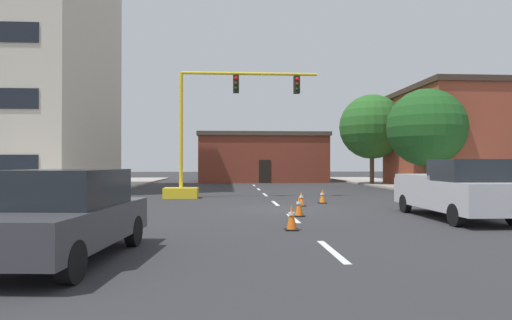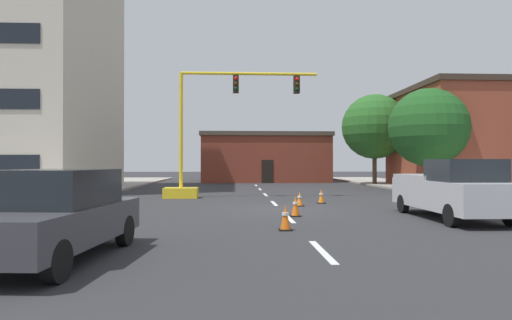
{
  "view_description": "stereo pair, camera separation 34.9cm",
  "coord_description": "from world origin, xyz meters",
  "px_view_note": "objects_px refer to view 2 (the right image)",
  "views": [
    {
      "loc": [
        -2.2,
        -17.5,
        1.86
      ],
      "look_at": [
        -0.63,
        6.59,
        2.05
      ],
      "focal_mm": 30.3,
      "sensor_mm": 36.0,
      "label": 1
    },
    {
      "loc": [
        -1.86,
        -17.52,
        1.86
      ],
      "look_at": [
        -0.63,
        6.59,
        2.05
      ],
      "focal_mm": 30.3,
      "sensor_mm": 36.0,
      "label": 2
    }
  ],
  "objects_px": {
    "tree_right_mid": "(428,127)",
    "sedan_dark_gray_near_left": "(56,214)",
    "pickup_truck_silver": "(452,190)",
    "traffic_cone_roadside_a": "(321,196)",
    "traffic_cone_roadside_c": "(285,218)",
    "traffic_signal_gantry": "(200,157)",
    "tree_right_far": "(374,127)",
    "traffic_cone_roadside_d": "(300,199)",
    "traffic_cone_roadside_b": "(295,206)"
  },
  "relations": [
    {
      "from": "traffic_signal_gantry",
      "to": "traffic_cone_roadside_c",
      "type": "distance_m",
      "value": 12.12
    },
    {
      "from": "traffic_signal_gantry",
      "to": "traffic_cone_roadside_a",
      "type": "height_order",
      "value": "traffic_signal_gantry"
    },
    {
      "from": "traffic_signal_gantry",
      "to": "traffic_cone_roadside_a",
      "type": "bearing_deg",
      "value": -30.99
    },
    {
      "from": "tree_right_mid",
      "to": "tree_right_far",
      "type": "height_order",
      "value": "tree_right_far"
    },
    {
      "from": "traffic_cone_roadside_b",
      "to": "traffic_cone_roadside_c",
      "type": "height_order",
      "value": "traffic_cone_roadside_b"
    },
    {
      "from": "traffic_signal_gantry",
      "to": "traffic_cone_roadside_a",
      "type": "relative_size",
      "value": 12.35
    },
    {
      "from": "traffic_signal_gantry",
      "to": "tree_right_far",
      "type": "height_order",
      "value": "tree_right_far"
    },
    {
      "from": "pickup_truck_silver",
      "to": "traffic_signal_gantry",
      "type": "bearing_deg",
      "value": 134.1
    },
    {
      "from": "pickup_truck_silver",
      "to": "traffic_cone_roadside_c",
      "type": "distance_m",
      "value": 6.24
    },
    {
      "from": "traffic_cone_roadside_b",
      "to": "traffic_cone_roadside_d",
      "type": "bearing_deg",
      "value": 79.02
    },
    {
      "from": "traffic_signal_gantry",
      "to": "traffic_cone_roadside_b",
      "type": "distance_m",
      "value": 9.5
    },
    {
      "from": "traffic_signal_gantry",
      "to": "pickup_truck_silver",
      "type": "distance_m",
      "value": 13.13
    },
    {
      "from": "traffic_signal_gantry",
      "to": "pickup_truck_silver",
      "type": "height_order",
      "value": "traffic_signal_gantry"
    },
    {
      "from": "tree_right_mid",
      "to": "traffic_cone_roadside_d",
      "type": "height_order",
      "value": "tree_right_mid"
    },
    {
      "from": "sedan_dark_gray_near_left",
      "to": "traffic_cone_roadside_c",
      "type": "distance_m",
      "value": 5.97
    },
    {
      "from": "tree_right_mid",
      "to": "tree_right_far",
      "type": "xyz_separation_m",
      "value": [
        -1.02,
        7.99,
        0.73
      ]
    },
    {
      "from": "pickup_truck_silver",
      "to": "traffic_cone_roadside_d",
      "type": "xyz_separation_m",
      "value": [
        -4.41,
        4.56,
        -0.66
      ]
    },
    {
      "from": "tree_right_mid",
      "to": "pickup_truck_silver",
      "type": "distance_m",
      "value": 15.62
    },
    {
      "from": "pickup_truck_silver",
      "to": "traffic_cone_roadside_c",
      "type": "relative_size",
      "value": 7.58
    },
    {
      "from": "traffic_signal_gantry",
      "to": "tree_right_mid",
      "type": "xyz_separation_m",
      "value": [
        14.82,
        4.76,
        2.07
      ]
    },
    {
      "from": "sedan_dark_gray_near_left",
      "to": "traffic_cone_roadside_d",
      "type": "height_order",
      "value": "sedan_dark_gray_near_left"
    },
    {
      "from": "tree_right_mid",
      "to": "tree_right_far",
      "type": "relative_size",
      "value": 0.89
    },
    {
      "from": "traffic_signal_gantry",
      "to": "traffic_cone_roadside_d",
      "type": "height_order",
      "value": "traffic_signal_gantry"
    },
    {
      "from": "traffic_cone_roadside_a",
      "to": "traffic_cone_roadside_b",
      "type": "bearing_deg",
      "value": -111.36
    },
    {
      "from": "tree_right_mid",
      "to": "pickup_truck_silver",
      "type": "relative_size",
      "value": 1.27
    },
    {
      "from": "traffic_cone_roadside_d",
      "to": "tree_right_mid",
      "type": "bearing_deg",
      "value": 43.41
    },
    {
      "from": "tree_right_far",
      "to": "traffic_cone_roadside_b",
      "type": "xyz_separation_m",
      "value": [
        -9.82,
        -21.18,
        -4.64
      ]
    },
    {
      "from": "tree_right_mid",
      "to": "traffic_cone_roadside_c",
      "type": "relative_size",
      "value": 9.65
    },
    {
      "from": "sedan_dark_gray_near_left",
      "to": "pickup_truck_silver",
      "type": "bearing_deg",
      "value": 27.62
    },
    {
      "from": "pickup_truck_silver",
      "to": "traffic_cone_roadside_a",
      "type": "xyz_separation_m",
      "value": [
        -3.2,
        5.85,
        -0.65
      ]
    },
    {
      "from": "pickup_truck_silver",
      "to": "sedan_dark_gray_near_left",
      "type": "height_order",
      "value": "pickup_truck_silver"
    },
    {
      "from": "traffic_cone_roadside_a",
      "to": "tree_right_mid",
      "type": "bearing_deg",
      "value": 42.95
    },
    {
      "from": "tree_right_far",
      "to": "traffic_cone_roadside_d",
      "type": "bearing_deg",
      "value": -117.41
    },
    {
      "from": "tree_right_far",
      "to": "traffic_cone_roadside_d",
      "type": "height_order",
      "value": "tree_right_far"
    },
    {
      "from": "tree_right_far",
      "to": "traffic_cone_roadside_c",
      "type": "xyz_separation_m",
      "value": [
        -10.54,
        -24.28,
        -4.65
      ]
    },
    {
      "from": "tree_right_far",
      "to": "traffic_cone_roadside_d",
      "type": "relative_size",
      "value": 12.26
    },
    {
      "from": "tree_right_far",
      "to": "sedan_dark_gray_near_left",
      "type": "height_order",
      "value": "tree_right_far"
    },
    {
      "from": "traffic_signal_gantry",
      "to": "tree_right_far",
      "type": "distance_m",
      "value": 19.0
    },
    {
      "from": "traffic_cone_roadside_a",
      "to": "pickup_truck_silver",
      "type": "bearing_deg",
      "value": -61.3
    },
    {
      "from": "tree_right_far",
      "to": "pickup_truck_silver",
      "type": "bearing_deg",
      "value": -102.0
    },
    {
      "from": "tree_right_mid",
      "to": "traffic_cone_roadside_d",
      "type": "relative_size",
      "value": 10.89
    },
    {
      "from": "traffic_cone_roadside_d",
      "to": "pickup_truck_silver",
      "type": "bearing_deg",
      "value": -45.98
    },
    {
      "from": "tree_right_mid",
      "to": "traffic_cone_roadside_b",
      "type": "distance_m",
      "value": 17.51
    },
    {
      "from": "tree_right_mid",
      "to": "sedan_dark_gray_near_left",
      "type": "distance_m",
      "value": 25.88
    },
    {
      "from": "tree_right_far",
      "to": "traffic_cone_roadside_a",
      "type": "relative_size",
      "value": 11.56
    },
    {
      "from": "traffic_signal_gantry",
      "to": "traffic_cone_roadside_c",
      "type": "relative_size",
      "value": 11.62
    },
    {
      "from": "pickup_truck_silver",
      "to": "traffic_cone_roadside_c",
      "type": "bearing_deg",
      "value": -159.9
    },
    {
      "from": "traffic_signal_gantry",
      "to": "traffic_cone_roadside_c",
      "type": "height_order",
      "value": "traffic_signal_gantry"
    },
    {
      "from": "pickup_truck_silver",
      "to": "traffic_cone_roadside_a",
      "type": "relative_size",
      "value": 8.06
    },
    {
      "from": "traffic_cone_roadside_c",
      "to": "traffic_cone_roadside_d",
      "type": "relative_size",
      "value": 1.13
    }
  ]
}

